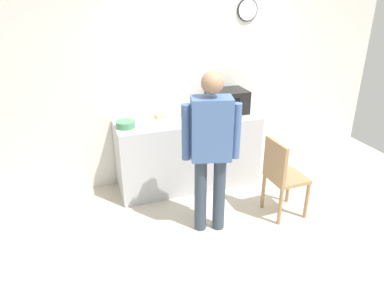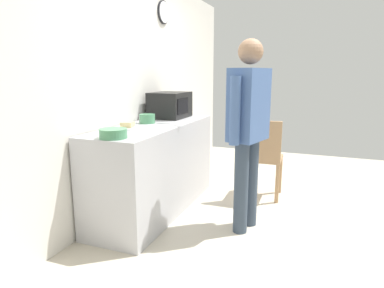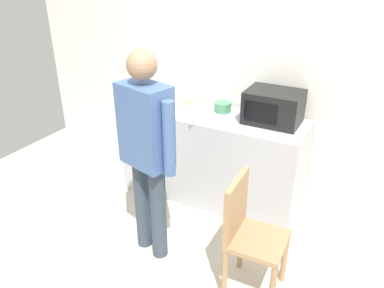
# 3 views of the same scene
# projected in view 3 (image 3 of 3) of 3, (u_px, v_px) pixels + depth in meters

# --- Properties ---
(ground_plane) EXTENTS (6.00, 6.00, 0.00)m
(ground_plane) POSITION_uv_depth(u_px,v_px,m) (178.00, 280.00, 3.03)
(ground_plane) COLOR beige
(back_wall) EXTENTS (5.40, 0.13, 2.60)m
(back_wall) POSITION_uv_depth(u_px,v_px,m) (257.00, 72.00, 3.72)
(back_wall) COLOR silver
(back_wall) RESTS_ON ground_plane
(kitchen_counter) EXTENTS (1.84, 0.62, 0.94)m
(kitchen_counter) POSITION_uv_depth(u_px,v_px,m) (212.00, 156.00, 3.91)
(kitchen_counter) COLOR #B7B7BC
(kitchen_counter) RESTS_ON ground_plane
(microwave) EXTENTS (0.50, 0.39, 0.30)m
(microwave) POSITION_uv_depth(u_px,v_px,m) (274.00, 107.00, 3.46)
(microwave) COLOR black
(microwave) RESTS_ON kitchen_counter
(sandwich_plate) EXTENTS (0.26, 0.26, 0.06)m
(sandwich_plate) POSITION_uv_depth(u_px,v_px,m) (187.00, 103.00, 3.92)
(sandwich_plate) COLOR white
(sandwich_plate) RESTS_ON kitchen_counter
(salad_bowl) EXTENTS (0.23, 0.23, 0.08)m
(salad_bowl) POSITION_uv_depth(u_px,v_px,m) (143.00, 99.00, 3.98)
(salad_bowl) COLOR #4C8E60
(salad_bowl) RESTS_ON kitchen_counter
(cereal_bowl) EXTENTS (0.17, 0.17, 0.10)m
(cereal_bowl) POSITION_uv_depth(u_px,v_px,m) (223.00, 107.00, 3.74)
(cereal_bowl) COLOR #4C8E60
(cereal_bowl) RESTS_ON kitchen_counter
(fork_utensil) EXTENTS (0.03, 0.17, 0.01)m
(fork_utensil) POSITION_uv_depth(u_px,v_px,m) (216.00, 118.00, 3.61)
(fork_utensil) COLOR silver
(fork_utensil) RESTS_ON kitchen_counter
(spoon_utensil) EXTENTS (0.13, 0.14, 0.01)m
(spoon_utensil) POSITION_uv_depth(u_px,v_px,m) (198.00, 123.00, 3.49)
(spoon_utensil) COLOR silver
(spoon_utensil) RESTS_ON kitchen_counter
(person_standing) EXTENTS (0.57, 0.33, 1.75)m
(person_standing) POSITION_uv_depth(u_px,v_px,m) (147.00, 144.00, 2.91)
(person_standing) COLOR #344252
(person_standing) RESTS_ON ground_plane
(wooden_chair) EXTENTS (0.41, 0.41, 0.94)m
(wooden_chair) POSITION_uv_depth(u_px,v_px,m) (248.00, 232.00, 2.76)
(wooden_chair) COLOR #A87F56
(wooden_chair) RESTS_ON ground_plane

